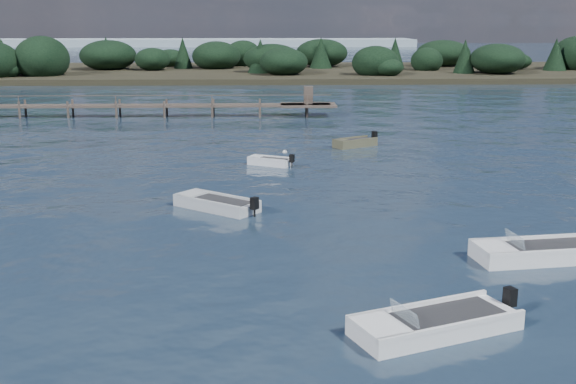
{
  "coord_description": "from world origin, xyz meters",
  "views": [
    {
      "loc": [
        -0.07,
        -17.47,
        8.52
      ],
      "look_at": [
        1.0,
        14.0,
        1.0
      ],
      "focal_mm": 45.0,
      "sensor_mm": 36.0,
      "label": 1
    }
  ],
  "objects_px": {
    "dinghy_mid_white_b": "(541,255)",
    "tender_far_white": "(270,163)",
    "dinghy_mid_white_a": "(435,327)",
    "jetty": "(22,106)",
    "tender_far_grey_b": "(355,144)",
    "dinghy_mid_grey": "(217,206)"
  },
  "relations": [
    {
      "from": "dinghy_mid_white_b",
      "to": "tender_far_white",
      "type": "xyz_separation_m",
      "value": [
        -9.73,
        17.96,
        -0.03
      ]
    },
    {
      "from": "dinghy_mid_white_a",
      "to": "jetty",
      "type": "height_order",
      "value": "jetty"
    },
    {
      "from": "dinghy_mid_white_b",
      "to": "tender_far_grey_b",
      "type": "height_order",
      "value": "dinghy_mid_white_b"
    },
    {
      "from": "dinghy_mid_white_b",
      "to": "jetty",
      "type": "bearing_deg",
      "value": 127.96
    },
    {
      "from": "dinghy_mid_white_b",
      "to": "jetty",
      "type": "xyz_separation_m",
      "value": [
        -31.76,
        40.72,
        0.81
      ]
    },
    {
      "from": "dinghy_mid_grey",
      "to": "tender_far_grey_b",
      "type": "xyz_separation_m",
      "value": [
        8.52,
        16.66,
        0.01
      ]
    },
    {
      "from": "dinghy_mid_white_b",
      "to": "dinghy_mid_white_a",
      "type": "bearing_deg",
      "value": -131.02
    },
    {
      "from": "tender_far_grey_b",
      "to": "jetty",
      "type": "distance_m",
      "value": 32.45
    },
    {
      "from": "dinghy_mid_grey",
      "to": "dinghy_mid_white_a",
      "type": "relative_size",
      "value": 0.81
    },
    {
      "from": "dinghy_mid_white_a",
      "to": "tender_far_white",
      "type": "bearing_deg",
      "value": 100.31
    },
    {
      "from": "dinghy_mid_white_b",
      "to": "dinghy_mid_grey",
      "type": "height_order",
      "value": "dinghy_mid_white_b"
    },
    {
      "from": "dinghy_mid_grey",
      "to": "dinghy_mid_white_a",
      "type": "xyz_separation_m",
      "value": [
        6.96,
        -13.8,
        0.0
      ]
    },
    {
      "from": "dinghy_mid_white_a",
      "to": "dinghy_mid_grey",
      "type": "bearing_deg",
      "value": 116.77
    },
    {
      "from": "dinghy_mid_grey",
      "to": "tender_far_grey_b",
      "type": "bearing_deg",
      "value": 62.91
    },
    {
      "from": "tender_far_white",
      "to": "dinghy_mid_white_a",
      "type": "bearing_deg",
      "value": -79.69
    },
    {
      "from": "jetty",
      "to": "dinghy_mid_white_b",
      "type": "bearing_deg",
      "value": -52.04
    },
    {
      "from": "dinghy_mid_white_b",
      "to": "dinghy_mid_grey",
      "type": "bearing_deg",
      "value": 148.11
    },
    {
      "from": "dinghy_mid_white_a",
      "to": "tender_far_grey_b",
      "type": "distance_m",
      "value": 30.49
    },
    {
      "from": "dinghy_mid_grey",
      "to": "jetty",
      "type": "distance_m",
      "value": 38.38
    },
    {
      "from": "tender_far_white",
      "to": "dinghy_mid_white_a",
      "type": "distance_m",
      "value": 24.49
    },
    {
      "from": "tender_far_grey_b",
      "to": "dinghy_mid_grey",
      "type": "bearing_deg",
      "value": -117.09
    },
    {
      "from": "dinghy_mid_grey",
      "to": "jetty",
      "type": "bearing_deg",
      "value": 120.48
    }
  ]
}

